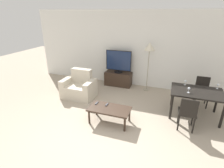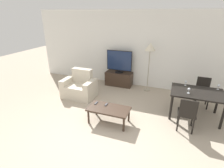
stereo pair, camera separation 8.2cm
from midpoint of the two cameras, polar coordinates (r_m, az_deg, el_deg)
ground_plane at (r=4.01m, az=-5.22°, el=-18.12°), size 18.00×18.00×0.00m
wall_back at (r=6.47m, az=7.99°, el=11.05°), size 7.93×0.06×2.70m
armchair at (r=5.81m, az=-10.11°, el=-1.15°), size 1.03×0.72×0.89m
tv_stand at (r=6.63m, az=2.65°, el=1.72°), size 0.99×0.43×0.52m
tv at (r=6.42m, az=2.75°, el=7.30°), size 0.94×0.32×0.81m
coffee_table at (r=4.37m, az=-0.51°, el=-8.44°), size 1.03×0.55×0.41m
dining_table at (r=5.01m, az=26.41°, el=-3.16°), size 1.28×0.88×0.72m
dining_chair_near at (r=4.39m, az=23.83°, el=-8.60°), size 0.40×0.40×0.85m
dining_chair_far at (r=5.78m, az=27.83°, el=-1.83°), size 0.40×0.40×0.85m
floor_lamp at (r=6.00m, az=12.75°, el=11.04°), size 0.34×0.34×1.69m
remote_primary at (r=4.49m, az=-1.35°, el=-6.71°), size 0.04×0.15×0.02m
remote_secondary at (r=4.57m, az=-4.66°, el=-6.21°), size 0.04×0.15×0.02m
wine_glass_left at (r=5.35m, az=31.85°, el=-0.52°), size 0.07×0.07×0.15m
wine_glass_center at (r=4.75m, az=24.29°, el=-1.64°), size 0.07×0.07×0.15m
wine_glass_right at (r=5.22m, az=23.38°, el=0.60°), size 0.07×0.07×0.15m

